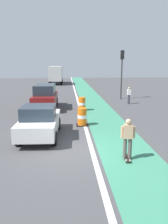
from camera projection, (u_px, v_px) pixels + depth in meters
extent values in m
plane|color=#424244|center=(72.00, 151.00, 9.70)|extent=(100.00, 100.00, 0.00)
cube|color=#387F60|center=(94.00, 103.00, 21.55)|extent=(2.50, 80.00, 0.01)
cube|color=silver|center=(78.00, 103.00, 21.44)|extent=(0.20, 80.00, 0.01)
cube|color=black|center=(127.00, 158.00, 8.87)|extent=(0.32, 0.82, 0.02)
cylinder|color=silver|center=(130.00, 161.00, 8.62)|extent=(0.05, 0.11, 0.11)
cylinder|color=silver|center=(126.00, 161.00, 8.63)|extent=(0.05, 0.11, 0.11)
cylinder|color=silver|center=(128.00, 155.00, 9.13)|extent=(0.05, 0.11, 0.11)
cylinder|color=silver|center=(124.00, 155.00, 9.13)|extent=(0.05, 0.11, 0.11)
cylinder|color=#514C47|center=(130.00, 148.00, 8.78)|extent=(0.15, 0.15, 0.82)
cylinder|color=#514C47|center=(125.00, 148.00, 8.79)|extent=(0.15, 0.15, 0.82)
cube|color=tan|center=(128.00, 131.00, 8.63)|extent=(0.38, 0.26, 0.56)
cylinder|color=tan|center=(134.00, 132.00, 8.63)|extent=(0.09, 0.09, 0.48)
cylinder|color=tan|center=(122.00, 132.00, 8.65)|extent=(0.09, 0.09, 0.48)
sphere|color=tan|center=(129.00, 122.00, 8.55)|extent=(0.22, 0.22, 0.22)
cube|color=silver|center=(40.00, 124.00, 11.52)|extent=(1.99, 4.16, 0.72)
cube|color=#232D38|center=(39.00, 112.00, 11.13)|extent=(1.68, 1.78, 0.64)
cylinder|color=black|center=(30.00, 124.00, 12.81)|extent=(0.30, 0.69, 0.68)
cylinder|color=black|center=(58.00, 124.00, 12.87)|extent=(0.30, 0.69, 0.68)
cylinder|color=black|center=(19.00, 139.00, 10.33)|extent=(0.30, 0.69, 0.68)
cylinder|color=black|center=(54.00, 138.00, 10.39)|extent=(0.30, 0.69, 0.68)
cube|color=maroon|center=(45.00, 99.00, 18.73)|extent=(1.90, 4.62, 0.90)
cube|color=#232D38|center=(45.00, 89.00, 18.55)|extent=(1.66, 2.87, 0.80)
cylinder|color=black|center=(38.00, 102.00, 20.17)|extent=(0.29, 0.68, 0.68)
cylinder|color=black|center=(56.00, 102.00, 20.27)|extent=(0.29, 0.68, 0.68)
cylinder|color=black|center=(33.00, 108.00, 17.39)|extent=(0.29, 0.68, 0.68)
cylinder|color=black|center=(54.00, 108.00, 17.49)|extent=(0.29, 0.68, 0.68)
cylinder|color=orange|center=(82.00, 121.00, 13.73)|extent=(0.56, 0.56, 0.42)
cylinder|color=white|center=(82.00, 116.00, 13.66)|extent=(0.57, 0.57, 0.21)
cylinder|color=orange|center=(82.00, 112.00, 13.59)|extent=(0.56, 0.56, 0.42)
cube|color=black|center=(82.00, 125.00, 13.78)|extent=(0.73, 0.73, 0.04)
cylinder|color=orange|center=(82.00, 107.00, 18.04)|extent=(0.56, 0.56, 0.42)
cylinder|color=white|center=(82.00, 104.00, 17.97)|extent=(0.57, 0.57, 0.21)
cylinder|color=orange|center=(82.00, 100.00, 17.90)|extent=(0.56, 0.56, 0.42)
cube|color=black|center=(82.00, 110.00, 18.09)|extent=(0.73, 0.73, 0.04)
cube|color=beige|center=(56.00, 73.00, 40.14)|extent=(2.31, 5.60, 2.50)
cube|color=#19478C|center=(57.00, 75.00, 43.99)|extent=(2.20, 1.90, 2.10)
cylinder|color=black|center=(52.00, 80.00, 43.95)|extent=(0.30, 0.96, 0.96)
cylinder|color=black|center=(62.00, 80.00, 44.09)|extent=(0.30, 0.96, 0.96)
cylinder|color=black|center=(50.00, 82.00, 39.03)|extent=(0.30, 0.96, 0.96)
cylinder|color=black|center=(61.00, 82.00, 39.18)|extent=(0.30, 0.96, 0.96)
cylinder|color=#2D2D2D|center=(121.00, 80.00, 23.40)|extent=(0.14, 0.14, 4.20)
cube|color=black|center=(122.00, 55.00, 22.85)|extent=(0.32, 0.32, 0.90)
sphere|color=red|center=(124.00, 52.00, 22.81)|extent=(0.16, 0.16, 0.16)
sphere|color=green|center=(124.00, 57.00, 22.92)|extent=(0.16, 0.16, 0.16)
cylinder|color=#33333D|center=(129.00, 99.00, 20.91)|extent=(0.20, 0.20, 0.86)
cube|color=white|center=(129.00, 92.00, 20.76)|extent=(0.34, 0.20, 0.54)
sphere|color=tan|center=(129.00, 88.00, 20.68)|extent=(0.20, 0.20, 0.20)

